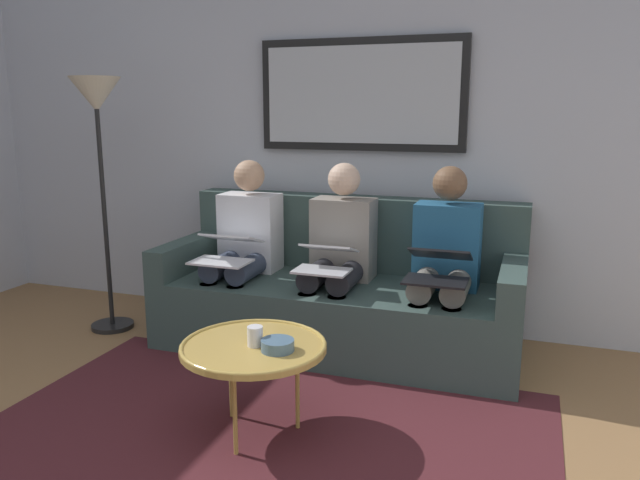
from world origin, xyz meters
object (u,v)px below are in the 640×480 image
object	(u,v)px
bowl	(278,345)
person_middle	(339,251)
standing_lamp	(98,123)
laptop_white	(227,248)
framed_mirror	(361,95)
laptop_black	(438,266)
person_left	(444,260)
coffee_table	(254,347)
laptop_silver	(326,258)
cup	(255,336)
person_right	(244,244)
couch	(342,295)

from	to	relation	value
bowl	person_middle	world-z (taller)	person_middle
standing_lamp	laptop_white	bearing A→B (deg)	177.64
standing_lamp	framed_mirror	bearing A→B (deg)	-157.07
laptop_black	laptop_white	distance (m)	1.28
person_left	laptop_white	distance (m)	1.30
coffee_table	laptop_black	world-z (taller)	laptop_black
standing_lamp	laptop_silver	bearing A→B (deg)	178.28
bowl	laptop_silver	xyz separation A→B (m)	(0.09, -0.93, 0.17)
bowl	person_middle	bearing A→B (deg)	-85.53
person_middle	coffee_table	bearing A→B (deg)	88.15
person_middle	laptop_white	size ratio (longest dim) A/B	3.05
cup	standing_lamp	xyz separation A→B (m)	(1.53, -0.96, 0.90)
framed_mirror	standing_lamp	bearing A→B (deg)	22.93
framed_mirror	laptop_black	bearing A→B (deg)	132.94
laptop_silver	laptop_white	size ratio (longest dim) A/B	0.89
person_left	standing_lamp	size ratio (longest dim) A/B	0.69
cup	bowl	bearing A→B (deg)	170.46
person_right	person_left	bearing A→B (deg)	180.00
laptop_white	coffee_table	bearing A→B (deg)	123.45
framed_mirror	coffee_table	size ratio (longest dim) A/B	2.09
couch	person_left	size ratio (longest dim) A/B	1.93
coffee_table	cup	size ratio (longest dim) A/B	7.31
bowl	laptop_white	xyz separation A→B (m)	(0.73, -0.94, 0.18)
couch	person_middle	size ratio (longest dim) A/B	1.93
laptop_white	bowl	bearing A→B (deg)	127.91
cup	bowl	xyz separation A→B (m)	(-0.12, 0.02, -0.02)
laptop_silver	coffee_table	bearing A→B (deg)	87.65
bowl	coffee_table	bearing A→B (deg)	-11.92
framed_mirror	laptop_black	size ratio (longest dim) A/B	3.61
couch	cup	world-z (taller)	couch
laptop_black	laptop_silver	world-z (taller)	laptop_black
coffee_table	person_middle	distance (m)	1.17
bowl	laptop_white	distance (m)	1.20
person_middle	person_right	xyz separation A→B (m)	(0.64, 0.00, 0.00)
person_right	cup	bearing A→B (deg)	118.02
person_left	laptop_black	size ratio (longest dim) A/B	3.00
couch	bowl	size ratio (longest dim) A/B	15.07
laptop_black	cup	bearing A→B (deg)	54.33
coffee_table	standing_lamp	bearing A→B (deg)	-32.13
person_right	standing_lamp	distance (m)	1.20
bowl	standing_lamp	size ratio (longest dim) A/B	0.09
cup	person_right	xyz separation A→B (m)	(0.62, -1.16, 0.13)
coffee_table	laptop_white	xyz separation A→B (m)	(0.60, -0.91, 0.21)
couch	laptop_white	world-z (taller)	couch
person_middle	person_right	bearing A→B (deg)	0.00
bowl	person_middle	xyz separation A→B (m)	(0.09, -1.18, 0.15)
laptop_black	bowl	bearing A→B (deg)	59.89
framed_mirror	laptop_white	world-z (taller)	framed_mirror
laptop_silver	person_right	bearing A→B (deg)	-20.98
person_right	laptop_white	world-z (taller)	person_right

